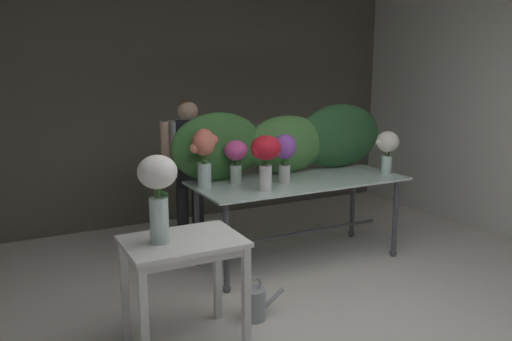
{
  "coord_description": "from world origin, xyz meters",
  "views": [
    {
      "loc": [
        -2.12,
        -2.29,
        1.91
      ],
      "look_at": [
        -0.21,
        1.4,
        1.04
      ],
      "focal_mm": 36.55,
      "sensor_mm": 36.0,
      "label": 1
    }
  ],
  "objects": [
    {
      "name": "vase_white_roses_tall",
      "position": [
        -1.2,
        0.83,
        1.13
      ],
      "size": [
        0.25,
        0.25,
        0.58
      ],
      "color": "silver",
      "rests_on": "side_table_white"
    },
    {
      "name": "vase_coral_tulips",
      "position": [
        -0.46,
        1.91,
        1.12
      ],
      "size": [
        0.26,
        0.2,
        0.52
      ],
      "color": "silver",
      "rests_on": "display_table_glass"
    },
    {
      "name": "wall_back",
      "position": [
        0.0,
        3.71,
        1.45
      ],
      "size": [
        5.75,
        0.12,
        2.89
      ],
      "primitive_type": "cube",
      "color": "#5B564C",
      "rests_on": "ground"
    },
    {
      "name": "vase_fuchsia_roses",
      "position": [
        -0.15,
        1.93,
        1.06
      ],
      "size": [
        0.21,
        0.21,
        0.4
      ],
      "color": "silver",
      "rests_on": "display_table_glass"
    },
    {
      "name": "wall_right",
      "position": [
        2.88,
        1.85,
        1.45
      ],
      "size": [
        0.12,
        3.83,
        2.89
      ],
      "primitive_type": "cube",
      "color": "silver",
      "rests_on": "ground"
    },
    {
      "name": "side_table_white",
      "position": [
        -1.05,
        0.83,
        0.66
      ],
      "size": [
        0.77,
        0.57,
        0.76
      ],
      "color": "white",
      "rests_on": "ground"
    },
    {
      "name": "ground_plane",
      "position": [
        0.0,
        1.85,
        0.0
      ],
      "size": [
        8.16,
        8.16,
        0.0
      ],
      "primitive_type": "plane",
      "color": "silver"
    },
    {
      "name": "foliage_backdrop",
      "position": [
        0.55,
        2.11,
        1.12
      ],
      "size": [
        2.34,
        0.31,
        0.66
      ],
      "color": "#387033",
      "rests_on": "display_table_glass"
    },
    {
      "name": "florist",
      "position": [
        -0.36,
        2.56,
        0.94
      ],
      "size": [
        0.57,
        0.24,
        1.54
      ],
      "color": "#232328",
      "rests_on": "ground"
    },
    {
      "name": "vase_ivory_carnations",
      "position": [
        1.36,
        1.63,
        1.08
      ],
      "size": [
        0.24,
        0.22,
        0.42
      ],
      "color": "silver",
      "rests_on": "display_table_glass"
    },
    {
      "name": "vase_crimson_snapdragons",
      "position": [
        -0.05,
        1.55,
        1.13
      ],
      "size": [
        0.28,
        0.26,
        0.48
      ],
      "color": "silver",
      "rests_on": "display_table_glass"
    },
    {
      "name": "watering_can",
      "position": [
        -0.46,
        0.93,
        0.13
      ],
      "size": [
        0.35,
        0.18,
        0.34
      ],
      "color": "#999EA3",
      "rests_on": "ground"
    },
    {
      "name": "vase_violet_dahlias",
      "position": [
        0.26,
        1.75,
        1.09
      ],
      "size": [
        0.25,
        0.21,
        0.45
      ],
      "color": "silver",
      "rests_on": "display_table_glass"
    },
    {
      "name": "display_table_glass",
      "position": [
        0.45,
        1.79,
        0.69
      ],
      "size": [
        2.02,
        0.88,
        0.82
      ],
      "color": "silver",
      "rests_on": "ground"
    }
  ]
}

